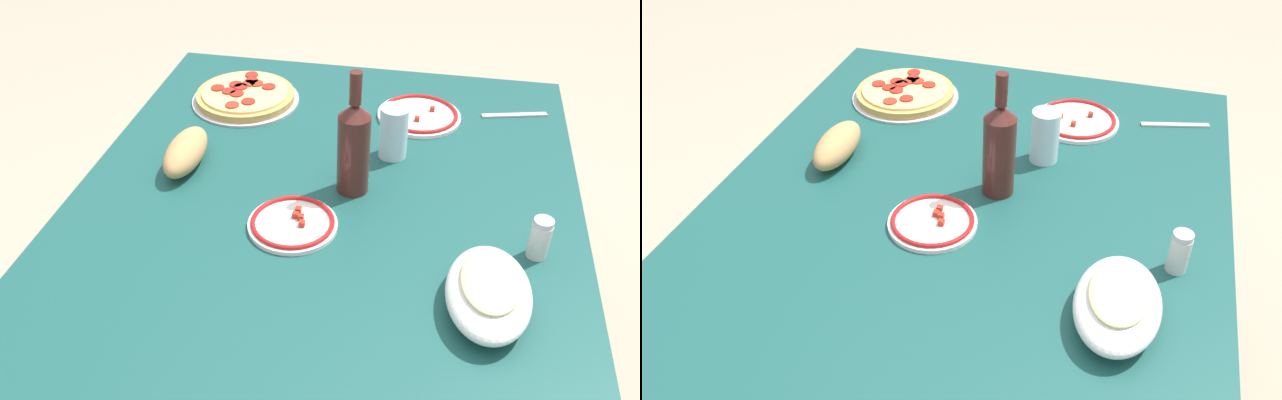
# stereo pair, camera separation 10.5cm
# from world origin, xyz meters

# --- Properties ---
(dining_table) EXTENTS (1.39, 1.09, 0.73)m
(dining_table) POSITION_xyz_m (0.00, 0.00, 0.63)
(dining_table) COLOR #194C47
(dining_table) RESTS_ON ground
(pepperoni_pizza) EXTENTS (0.29, 0.29, 0.03)m
(pepperoni_pizza) POSITION_xyz_m (0.44, 0.29, 0.75)
(pepperoni_pizza) COLOR #B7B7BC
(pepperoni_pizza) RESTS_ON dining_table
(baked_pasta_dish) EXTENTS (0.24, 0.15, 0.08)m
(baked_pasta_dish) POSITION_xyz_m (-0.21, -0.34, 0.77)
(baked_pasta_dish) COLOR white
(baked_pasta_dish) RESTS_ON dining_table
(wine_bottle) EXTENTS (0.07, 0.07, 0.28)m
(wine_bottle) POSITION_xyz_m (0.09, -0.05, 0.85)
(wine_bottle) COLOR #471E19
(wine_bottle) RESTS_ON dining_table
(water_glass) EXTENTS (0.07, 0.07, 0.13)m
(water_glass) POSITION_xyz_m (0.24, -0.13, 0.80)
(water_glass) COLOR silver
(water_glass) RESTS_ON dining_table
(side_plate_near) EXTENTS (0.18, 0.18, 0.02)m
(side_plate_near) POSITION_xyz_m (-0.06, 0.04, 0.74)
(side_plate_near) COLOR white
(side_plate_near) RESTS_ON dining_table
(side_plate_far) EXTENTS (0.21, 0.21, 0.02)m
(side_plate_far) POSITION_xyz_m (0.43, -0.17, 0.74)
(side_plate_far) COLOR white
(side_plate_far) RESTS_ON dining_table
(bread_loaf) EXTENTS (0.19, 0.08, 0.07)m
(bread_loaf) POSITION_xyz_m (0.11, 0.33, 0.77)
(bread_loaf) COLOR tan
(bread_loaf) RESTS_ON dining_table
(spice_shaker) EXTENTS (0.04, 0.04, 0.09)m
(spice_shaker) POSITION_xyz_m (-0.06, -0.44, 0.78)
(spice_shaker) COLOR silver
(spice_shaker) RESTS_ON dining_table
(fork_right) EXTENTS (0.06, 0.17, 0.00)m
(fork_right) POSITION_xyz_m (0.49, -0.42, 0.74)
(fork_right) COLOR #B7B7BC
(fork_right) RESTS_ON dining_table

